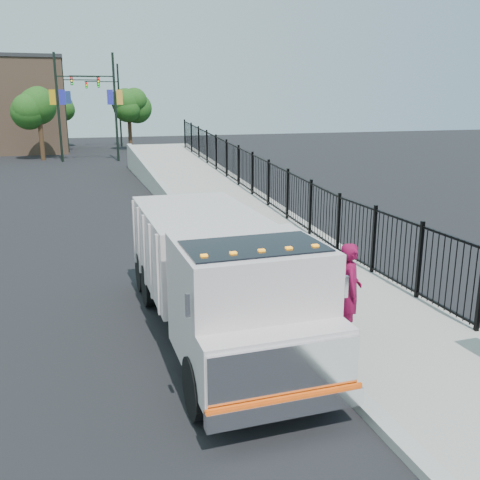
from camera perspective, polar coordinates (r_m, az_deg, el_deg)
name	(u,v)px	position (r m, az deg, el deg)	size (l,w,h in m)	color
ground	(277,320)	(11.85, 4.00, -8.50)	(120.00, 120.00, 0.00)	black
sidewalk	(407,344)	(11.09, 17.40, -10.55)	(3.55, 12.00, 0.12)	#9E998E
curb	(317,357)	(10.17, 8.26, -12.28)	(0.30, 12.00, 0.16)	#ADAAA3
ramp	(200,194)	(27.23, -4.31, 4.88)	(3.95, 24.00, 1.70)	#9E998E
iron_fence	(252,187)	(23.68, 1.31, 5.63)	(0.10, 28.00, 1.80)	black
truck	(218,271)	(10.46, -2.38, -3.35)	(2.49, 7.39, 2.53)	black
worker	(350,290)	(10.67, 11.63, -5.30)	(0.69, 0.46, 1.90)	maroon
debris	(342,278)	(14.21, 10.84, -4.03)	(0.32, 0.32, 0.08)	silver
light_pole_0	(62,103)	(43.43, -18.44, 13.68)	(3.77, 0.22, 8.00)	black
light_pole_1	(111,103)	(42.74, -13.59, 14.01)	(3.78, 0.22, 8.00)	black
light_pole_2	(68,102)	(51.30, -17.86, 13.79)	(3.77, 0.22, 8.00)	black
light_pole_3	(116,102)	(56.02, -13.07, 14.14)	(3.77, 0.22, 8.00)	black
tree_0	(39,108)	(45.05, -20.68, 12.99)	(2.92, 2.92, 5.46)	#382314
tree_1	(129,107)	(52.09, -11.79, 13.72)	(2.58, 2.58, 5.29)	#382314
tree_2	(59,106)	(57.28, -18.75, 13.34)	(2.62, 2.62, 5.31)	#382314
building	(7,107)	(54.32, -23.58, 12.92)	(10.00, 10.00, 8.00)	#8C664C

